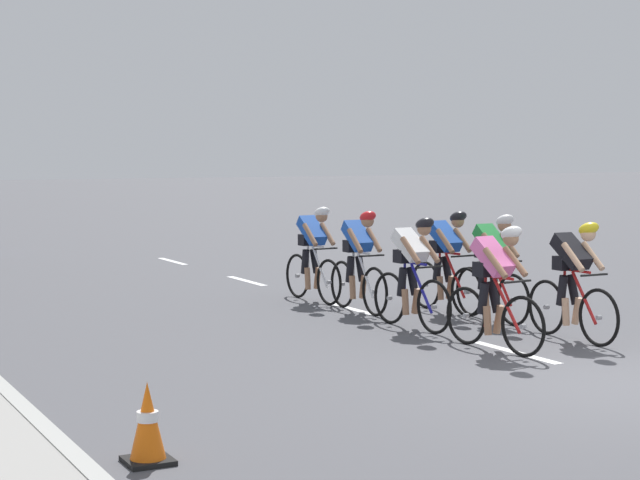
% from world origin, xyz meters
% --- Properties ---
extents(ground_plane, '(160.00, 160.00, 0.00)m').
position_xyz_m(ground_plane, '(0.00, 0.00, 0.00)').
color(ground_plane, '#4C4C51').
extents(lane_markings_centre, '(0.14, 17.60, 0.01)m').
position_xyz_m(lane_markings_centre, '(0.00, 5.93, 0.00)').
color(lane_markings_centre, white).
rests_on(lane_markings_centre, ground).
extents(cyclist_lead, '(0.45, 1.72, 1.56)m').
position_xyz_m(cyclist_lead, '(-0.16, 2.14, 0.79)').
color(cyclist_lead, black).
rests_on(cyclist_lead, ground).
extents(cyclist_second, '(0.42, 1.72, 1.56)m').
position_xyz_m(cyclist_second, '(1.15, 2.24, 0.79)').
color(cyclist_second, black).
rests_on(cyclist_second, ground).
extents(cyclist_third, '(0.44, 1.72, 1.56)m').
position_xyz_m(cyclist_third, '(-0.18, 3.95, 0.79)').
color(cyclist_third, black).
rests_on(cyclist_third, ground).
extents(cyclist_fourth, '(0.42, 1.72, 1.56)m').
position_xyz_m(cyclist_fourth, '(1.19, 4.00, 0.79)').
color(cyclist_fourth, black).
rests_on(cyclist_fourth, ground).
extents(cyclist_fifth, '(0.42, 1.72, 1.56)m').
position_xyz_m(cyclist_fifth, '(-0.06, 5.63, 0.79)').
color(cyclist_fifth, black).
rests_on(cyclist_fifth, ground).
extents(cyclist_sixth, '(0.43, 1.72, 1.56)m').
position_xyz_m(cyclist_sixth, '(1.07, 4.96, 0.79)').
color(cyclist_sixth, black).
rests_on(cyclist_sixth, ground).
extents(cyclist_seventh, '(0.43, 1.72, 1.56)m').
position_xyz_m(cyclist_seventh, '(-0.15, 6.93, 0.79)').
color(cyclist_seventh, black).
rests_on(cyclist_seventh, ground).
extents(traffic_cone_near, '(0.36, 0.36, 0.64)m').
position_xyz_m(traffic_cone_near, '(-5.39, -0.46, 0.31)').
color(traffic_cone_near, black).
rests_on(traffic_cone_near, ground).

